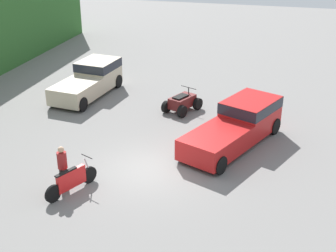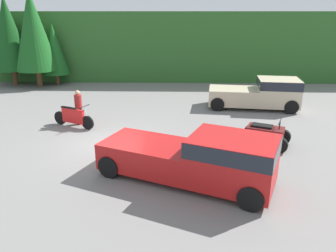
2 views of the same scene
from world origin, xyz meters
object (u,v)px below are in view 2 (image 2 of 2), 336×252
(pickup_truck_red, at_px, (200,157))
(pickup_truck_second, at_px, (262,93))
(dirt_bike, at_px, (73,117))
(quad_atv, at_px, (265,135))
(rider_person, at_px, (79,106))

(pickup_truck_red, height_order, pickup_truck_second, same)
(dirt_bike, height_order, quad_atv, dirt_bike)
(pickup_truck_second, distance_m, dirt_bike, 10.72)
(quad_atv, xyz_separation_m, rider_person, (-8.70, 2.56, 0.49))
(pickup_truck_red, height_order, quad_atv, pickup_truck_red)
(pickup_truck_red, relative_size, quad_atv, 2.62)
(pickup_truck_second, relative_size, dirt_bike, 2.37)
(pickup_truck_second, xyz_separation_m, rider_person, (-9.91, -3.19, 0.02))
(quad_atv, bearing_deg, pickup_truck_red, -107.94)
(dirt_bike, relative_size, rider_person, 1.27)
(quad_atv, bearing_deg, dirt_bike, -169.74)
(rider_person, bearing_deg, pickup_truck_second, 41.56)
(pickup_truck_red, xyz_separation_m, pickup_truck_second, (4.19, 9.09, -0.00))
(pickup_truck_red, bearing_deg, dirt_bike, 160.26)
(pickup_truck_red, xyz_separation_m, quad_atv, (2.98, 3.34, -0.47))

